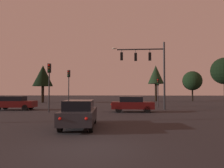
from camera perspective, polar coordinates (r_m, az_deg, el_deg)
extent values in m
plane|color=#262326|center=(31.95, 0.92, -5.65)|extent=(168.00, 168.00, 0.00)
cylinder|color=#232326|center=(24.68, 13.71, 2.16)|extent=(0.20, 0.20, 7.58)
cylinder|color=#232326|center=(24.81, 7.52, 9.11)|extent=(5.30, 0.27, 0.14)
ellipsoid|color=#F4EACC|center=(24.87, 0.63, 9.42)|extent=(0.56, 0.28, 0.16)
cylinder|color=#232326|center=(24.85, 9.99, 8.66)|extent=(0.05, 0.05, 0.39)
cube|color=black|center=(24.74, 10.00, 7.19)|extent=(0.31, 0.25, 0.90)
sphere|color=red|center=(24.92, 9.97, 7.78)|extent=(0.18, 0.18, 0.18)
sphere|color=#56380C|center=(24.88, 9.97, 7.14)|extent=(0.18, 0.18, 0.18)
sphere|color=#0C4219|center=(24.83, 9.98, 6.51)|extent=(0.18, 0.18, 0.18)
cylinder|color=#232326|center=(24.75, 6.29, 8.65)|extent=(0.05, 0.05, 0.41)
cube|color=black|center=(24.64, 6.29, 7.16)|extent=(0.31, 0.25, 0.90)
sphere|color=red|center=(24.82, 6.28, 7.74)|extent=(0.18, 0.18, 0.18)
sphere|color=#56380C|center=(24.77, 6.29, 7.11)|extent=(0.18, 0.18, 0.18)
sphere|color=#0C4219|center=(24.73, 6.29, 6.46)|extent=(0.18, 0.18, 0.18)
cylinder|color=#232326|center=(24.76, 2.57, 8.74)|extent=(0.05, 0.05, 0.32)
cube|color=black|center=(24.66, 2.57, 7.35)|extent=(0.31, 0.25, 0.90)
sphere|color=red|center=(24.84, 2.58, 7.93)|extent=(0.18, 0.18, 0.18)
sphere|color=#56380C|center=(24.79, 2.58, 7.30)|extent=(0.18, 0.18, 0.18)
sphere|color=#0C4219|center=(24.75, 2.58, 6.66)|extent=(0.18, 0.18, 0.18)
cylinder|color=#232326|center=(28.74, 12.09, -3.17)|extent=(0.12, 0.12, 2.84)
cube|color=black|center=(28.77, 12.06, 0.56)|extent=(0.35, 0.31, 0.90)
sphere|color=red|center=(28.64, 12.03, 1.13)|extent=(0.18, 0.18, 0.18)
sphere|color=#56380C|center=(28.63, 12.03, 0.57)|extent=(0.18, 0.18, 0.18)
sphere|color=#0C4219|center=(28.62, 12.04, 0.01)|extent=(0.18, 0.18, 0.18)
cylinder|color=#232326|center=(21.81, -16.36, -2.17)|extent=(0.12, 0.12, 3.85)
cube|color=black|center=(21.93, -16.30, 4.06)|extent=(0.30, 0.24, 0.90)
sphere|color=red|center=(21.83, -16.41, 4.82)|extent=(0.18, 0.18, 0.18)
sphere|color=#56380C|center=(21.80, -16.42, 4.09)|extent=(0.18, 0.18, 0.18)
sphere|color=#0C4219|center=(21.77, -16.43, 3.36)|extent=(0.18, 0.18, 0.18)
cylinder|color=#232326|center=(27.59, -11.43, -2.20)|extent=(0.12, 0.12, 3.83)
cube|color=black|center=(27.69, -11.39, 2.69)|extent=(0.36, 0.32, 0.90)
sphere|color=red|center=(27.59, -11.54, 3.29)|extent=(0.18, 0.18, 0.18)
sphere|color=#56380C|center=(27.57, -11.55, 2.72)|extent=(0.18, 0.18, 0.18)
sphere|color=#0C4219|center=(27.55, -11.55, 2.13)|extent=(0.18, 0.18, 0.18)
cube|color=#232328|center=(12.32, -8.64, -8.27)|extent=(2.05, 4.54, 0.68)
cube|color=black|center=(12.12, -8.71, -5.52)|extent=(1.66, 2.49, 0.52)
cylinder|color=black|center=(13.90, -11.00, -8.95)|extent=(0.25, 0.65, 0.64)
cylinder|color=black|center=(13.73, -4.65, -9.07)|extent=(0.25, 0.65, 0.64)
cylinder|color=black|center=(11.07, -13.62, -10.71)|extent=(0.25, 0.65, 0.64)
cylinder|color=black|center=(10.85, -5.61, -10.94)|extent=(0.25, 0.65, 0.64)
sphere|color=red|center=(10.24, -13.66, -8.94)|extent=(0.14, 0.14, 0.14)
sphere|color=red|center=(10.05, -6.86, -9.11)|extent=(0.14, 0.14, 0.14)
cube|color=#4C0F0F|center=(25.83, -24.37, -4.85)|extent=(4.45, 1.94, 0.68)
cube|color=black|center=(25.87, -24.65, -3.51)|extent=(2.43, 1.61, 0.52)
cylinder|color=black|center=(25.99, -20.74, -5.63)|extent=(0.65, 0.23, 0.64)
cylinder|color=black|center=(24.55, -22.10, -5.83)|extent=(0.65, 0.23, 0.64)
cylinder|color=black|center=(27.19, -26.44, -5.39)|extent=(0.65, 0.23, 0.64)
cube|color=#4C0F0F|center=(21.34, 5.52, -5.65)|extent=(4.13, 1.78, 0.68)
cube|color=black|center=(21.31, 5.11, -4.04)|extent=(2.24, 1.51, 0.52)
cylinder|color=black|center=(22.18, 9.00, -6.38)|extent=(0.64, 0.21, 0.64)
cylinder|color=black|center=(20.69, 9.34, -6.69)|extent=(0.64, 0.21, 0.64)
cylinder|color=black|center=(22.13, 1.95, -6.41)|extent=(0.64, 0.21, 0.64)
cylinder|color=black|center=(20.63, 1.78, -6.73)|extent=(0.64, 0.21, 0.64)
sphere|color=red|center=(21.99, 0.08, -5.29)|extent=(0.14, 0.14, 0.14)
sphere|color=red|center=(20.80, -0.16, -5.48)|extent=(0.14, 0.14, 0.14)
cylinder|color=black|center=(46.26, 11.57, -2.21)|extent=(0.45, 0.45, 3.70)
cone|color=black|center=(46.40, 11.54, 2.48)|extent=(3.37, 3.37, 3.90)
cylinder|color=black|center=(47.92, 20.58, -2.60)|extent=(0.30, 0.30, 2.89)
sphere|color=black|center=(47.98, 20.53, 0.81)|extent=(4.02, 4.02, 4.02)
cylinder|color=black|center=(41.73, -17.92, -2.63)|extent=(0.51, 0.51, 3.04)
cone|color=black|center=(41.84, -17.87, 2.12)|extent=(3.70, 3.70, 3.88)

